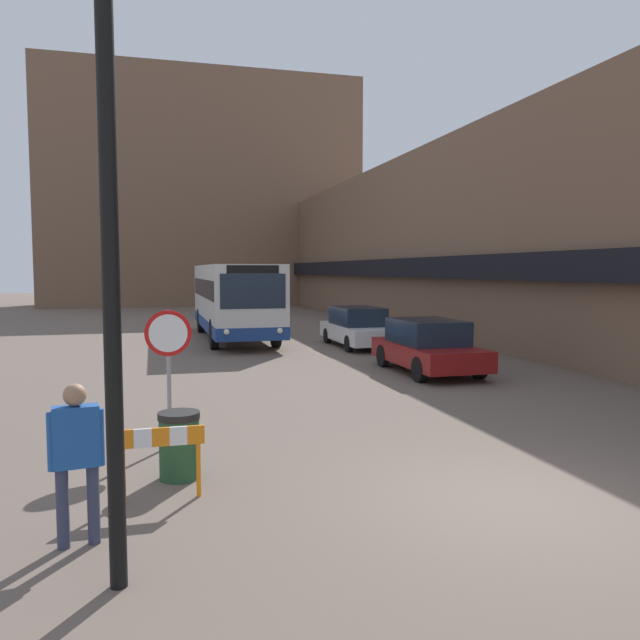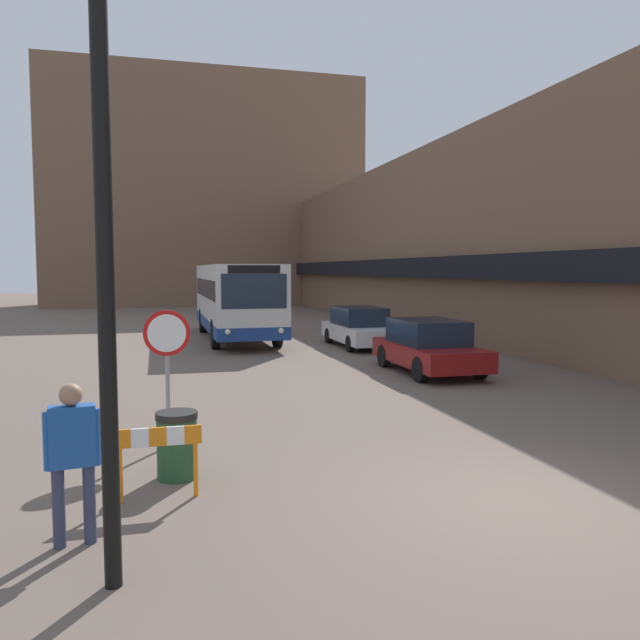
{
  "view_description": "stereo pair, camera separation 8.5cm",
  "coord_description": "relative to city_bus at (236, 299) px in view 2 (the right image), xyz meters",
  "views": [
    {
      "loc": [
        -4.41,
        -6.75,
        2.94
      ],
      "look_at": [
        -0.58,
        7.45,
        1.76
      ],
      "focal_mm": 35.0,
      "sensor_mm": 36.0,
      "label": 1
    },
    {
      "loc": [
        -4.32,
        -6.78,
        2.94
      ],
      "look_at": [
        -0.58,
        7.45,
        1.76
      ],
      "focal_mm": 35.0,
      "sensor_mm": 36.0,
      "label": 2
    }
  ],
  "objects": [
    {
      "name": "stop_sign",
      "position": [
        -3.11,
        -16.04,
        -0.07
      ],
      "size": [
        0.76,
        0.08,
        2.29
      ],
      "color": "gray",
      "rests_on": "ground_plane"
    },
    {
      "name": "city_bus",
      "position": [
        0.0,
        0.0,
        0.0
      ],
      "size": [
        2.62,
        10.61,
        3.15
      ],
      "color": "silver",
      "rests_on": "ground_plane"
    },
    {
      "name": "parked_car_front",
      "position": [
        4.26,
        -10.19,
        -0.97
      ],
      "size": [
        1.93,
        4.32,
        1.52
      ],
      "color": "maroon",
      "rests_on": "ground_plane"
    },
    {
      "name": "building_row_right",
      "position": [
        11.03,
        4.23,
        2.54
      ],
      "size": [
        5.5,
        60.0,
        8.56
      ],
      "color": "brown",
      "rests_on": "ground_plane"
    },
    {
      "name": "street_lamp",
      "position": [
        -3.41,
        -20.65,
        2.12
      ],
      "size": [
        1.46,
        0.36,
        6.18
      ],
      "color": "black",
      "rests_on": "ground_plane"
    },
    {
      "name": "parked_car_back",
      "position": [
        4.26,
        -3.89,
        -0.98
      ],
      "size": [
        1.85,
        4.6,
        1.52
      ],
      "color": "silver",
      "rests_on": "ground_plane"
    },
    {
      "name": "trash_bin",
      "position": [
        -3.03,
        -17.69,
        -1.25
      ],
      "size": [
        0.59,
        0.59,
        0.95
      ],
      "color": "#234C2D",
      "rests_on": "ground_plane"
    },
    {
      "name": "ground_plane",
      "position": [
        1.06,
        -19.77,
        -1.73
      ],
      "size": [
        160.0,
        160.0,
        0.0
      ],
      "primitive_type": "plane",
      "color": "#66564C"
    },
    {
      "name": "building_backdrop_far",
      "position": [
        1.06,
        28.25,
        7.82
      ],
      "size": [
        26.0,
        8.0,
        19.09
      ],
      "color": "brown",
      "rests_on": "ground_plane"
    },
    {
      "name": "pedestrian",
      "position": [
        -4.16,
        -19.63,
        -0.68
      ],
      "size": [
        0.56,
        0.29,
        1.75
      ],
      "rotation": [
        0.0,
        0.0,
        0.15
      ],
      "color": "#333851",
      "rests_on": "ground_plane"
    },
    {
      "name": "construction_barricade",
      "position": [
        -3.28,
        -18.49,
        -1.06
      ],
      "size": [
        1.1,
        0.06,
        0.94
      ],
      "color": "orange",
      "rests_on": "ground_plane"
    }
  ]
}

